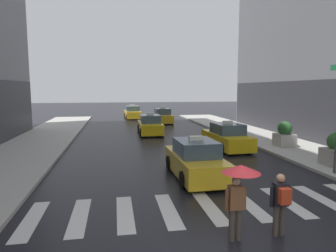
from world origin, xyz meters
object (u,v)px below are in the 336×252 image
Objects in this scene: taxi_second at (227,137)px; taxi_third at (150,125)px; taxi_fourth at (162,116)px; taxi_fifth at (132,113)px; planter_near_corner at (336,150)px; pedestrian_with_backpack at (281,200)px; pedestrian_with_umbrella at (239,182)px; taxi_lead at (195,160)px; planter_mid_block at (285,135)px.

taxi_second is 1.01× the size of taxi_third.
taxi_fourth and taxi_fifth have the same top height.
taxi_third reaches higher than planter_near_corner.
pedestrian_with_backpack is 8.46m from planter_near_corner.
pedestrian_with_umbrella reaches higher than taxi_fifth.
planter_near_corner is at bearing -72.76° from taxi_fifth.
taxi_lead is at bearing -95.16° from taxi_fourth.
taxi_fourth is 2.84× the size of planter_mid_block.
pedestrian_with_backpack is at bearing -104.46° from taxi_second.
pedestrian_with_backpack is (1.86, -31.86, 0.25)m from taxi_fifth.
taxi_lead is 12.79m from taxi_third.
planter_mid_block is (7.24, 5.01, 0.15)m from taxi_lead.
taxi_fourth is 0.99× the size of taxi_fifth.
taxi_fifth is at bearing 91.31° from pedestrian_with_umbrella.
taxi_third is at bearing 90.19° from pedestrian_with_umbrella.
taxi_fifth is (-3.00, 5.55, 0.00)m from taxi_fourth.
taxi_second is 8.24m from taxi_third.
taxi_fourth is 21.26m from planter_near_corner.
taxi_third is 18.33m from pedestrian_with_backpack.
taxi_third is at bearing 134.71° from planter_mid_block.
pedestrian_with_backpack is at bearing -86.66° from taxi_fifth.
taxi_lead is 5.57m from pedestrian_with_umbrella.
taxi_fifth is at bearing 118.41° from taxi_fourth.
planter_near_corner is (6.26, 5.68, -0.10)m from pedestrian_with_backpack.
taxi_fifth is 2.89× the size of planter_near_corner.
taxi_fourth is 2.35× the size of pedestrian_with_umbrella.
taxi_second is at bearing 170.46° from planter_mid_block.
pedestrian_with_backpack is 1.03× the size of planter_mid_block.
taxi_fifth reaches higher than planter_mid_block.
pedestrian_with_backpack is 12.36m from planter_mid_block.
taxi_second is 2.89× the size of planter_near_corner.
taxi_fifth is (-0.66, 13.58, 0.00)m from taxi_third.
pedestrian_with_umbrella is (0.73, -31.85, 0.79)m from taxi_fifth.
taxi_fourth is at bearing 96.48° from taxi_second.
taxi_lead is at bearing 97.61° from pedestrian_with_backpack.
taxi_second is 2.38× the size of pedestrian_with_umbrella.
taxi_fifth is 2.38× the size of pedestrian_with_umbrella.
planter_mid_block is at bearing -68.61° from taxi_fifth.
taxi_second is 11.49m from pedestrian_with_backpack.
planter_mid_block is (7.70, -7.78, 0.15)m from taxi_third.
taxi_third and taxi_fourth have the same top height.
planter_near_corner is (3.40, -5.44, 0.15)m from taxi_second.
pedestrian_with_backpack is at bearing -86.26° from taxi_third.
taxi_lead is 0.99× the size of taxi_fifth.
taxi_third is 10.94m from planter_mid_block.
planter_near_corner is 4.84m from planter_mid_block.
planter_mid_block is at bearing -45.29° from taxi_third.
taxi_third is 18.29m from pedestrian_with_umbrella.
pedestrian_with_umbrella is 1.26m from pedestrian_with_backpack.
taxi_lead is 1.01× the size of taxi_fourth.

